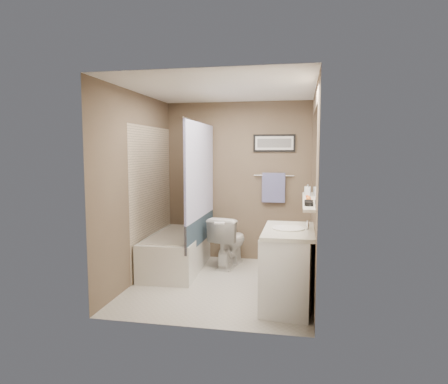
% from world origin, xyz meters
% --- Properties ---
extents(ground, '(2.50, 2.50, 0.00)m').
position_xyz_m(ground, '(0.00, 0.00, 0.00)').
color(ground, beige).
rests_on(ground, ground).
extents(ceiling, '(2.20, 2.50, 0.04)m').
position_xyz_m(ceiling, '(0.00, 0.00, 2.38)').
color(ceiling, white).
rests_on(ceiling, wall_back).
extents(wall_back, '(2.20, 0.04, 2.40)m').
position_xyz_m(wall_back, '(0.00, 1.23, 1.20)').
color(wall_back, brown).
rests_on(wall_back, ground).
extents(wall_front, '(2.20, 0.04, 2.40)m').
position_xyz_m(wall_front, '(0.00, -1.23, 1.20)').
color(wall_front, brown).
rests_on(wall_front, ground).
extents(wall_left, '(0.04, 2.50, 2.40)m').
position_xyz_m(wall_left, '(-1.08, 0.00, 1.20)').
color(wall_left, brown).
rests_on(wall_left, ground).
extents(wall_right, '(0.04, 2.50, 2.40)m').
position_xyz_m(wall_right, '(1.08, 0.00, 1.20)').
color(wall_right, brown).
rests_on(wall_right, ground).
extents(tile_surround, '(0.02, 1.55, 2.00)m').
position_xyz_m(tile_surround, '(-1.09, 0.50, 1.00)').
color(tile_surround, beige).
rests_on(tile_surround, wall_left).
extents(curtain_rod, '(0.02, 1.55, 0.02)m').
position_xyz_m(curtain_rod, '(-0.40, 0.50, 2.05)').
color(curtain_rod, silver).
rests_on(curtain_rod, wall_left).
extents(curtain_upper, '(0.03, 1.45, 1.28)m').
position_xyz_m(curtain_upper, '(-0.40, 0.50, 1.40)').
color(curtain_upper, white).
rests_on(curtain_upper, curtain_rod).
extents(curtain_lower, '(0.03, 1.45, 0.36)m').
position_xyz_m(curtain_lower, '(-0.40, 0.50, 0.58)').
color(curtain_lower, '#273B4A').
rests_on(curtain_lower, curtain_rod).
extents(mirror, '(0.02, 1.60, 1.00)m').
position_xyz_m(mirror, '(1.09, -0.15, 1.62)').
color(mirror, silver).
rests_on(mirror, wall_right).
extents(shelf, '(0.12, 1.60, 0.03)m').
position_xyz_m(shelf, '(1.04, -0.15, 1.10)').
color(shelf, silver).
rests_on(shelf, wall_right).
extents(towel_bar, '(0.60, 0.02, 0.02)m').
position_xyz_m(towel_bar, '(0.55, 1.22, 1.30)').
color(towel_bar, silver).
rests_on(towel_bar, wall_back).
extents(towel, '(0.34, 0.05, 0.44)m').
position_xyz_m(towel, '(0.55, 1.20, 1.12)').
color(towel, '#8C91CC').
rests_on(towel, towel_bar).
extents(art_frame, '(0.62, 0.02, 0.26)m').
position_xyz_m(art_frame, '(0.55, 1.23, 1.78)').
color(art_frame, black).
rests_on(art_frame, wall_back).
extents(art_mat, '(0.56, 0.00, 0.20)m').
position_xyz_m(art_mat, '(0.55, 1.22, 1.78)').
color(art_mat, white).
rests_on(art_mat, art_frame).
extents(art_image, '(0.50, 0.00, 0.13)m').
position_xyz_m(art_image, '(0.55, 1.22, 1.78)').
color(art_image, '#595959').
rests_on(art_image, art_mat).
extents(door, '(0.80, 0.02, 2.00)m').
position_xyz_m(door, '(0.55, -1.24, 1.00)').
color(door, silver).
rests_on(door, wall_front).
extents(door_handle, '(0.10, 0.02, 0.02)m').
position_xyz_m(door_handle, '(0.22, -1.19, 1.00)').
color(door_handle, silver).
rests_on(door_handle, door).
extents(bathtub, '(0.77, 1.53, 0.50)m').
position_xyz_m(bathtub, '(-0.75, 0.52, 0.25)').
color(bathtub, silver).
rests_on(bathtub, ground).
extents(tub_rim, '(0.56, 1.36, 0.02)m').
position_xyz_m(tub_rim, '(-0.75, 0.52, 0.50)').
color(tub_rim, beige).
rests_on(tub_rim, bathtub).
extents(toilet, '(0.54, 0.78, 0.74)m').
position_xyz_m(toilet, '(-0.06, 0.83, 0.37)').
color(toilet, white).
rests_on(toilet, ground).
extents(vanity, '(0.60, 0.95, 0.80)m').
position_xyz_m(vanity, '(0.85, -0.53, 0.40)').
color(vanity, white).
rests_on(vanity, ground).
extents(countertop, '(0.54, 0.96, 0.04)m').
position_xyz_m(countertop, '(0.84, -0.53, 0.82)').
color(countertop, beige).
rests_on(countertop, vanity).
extents(sink_basin, '(0.34, 0.34, 0.01)m').
position_xyz_m(sink_basin, '(0.83, -0.53, 0.85)').
color(sink_basin, white).
rests_on(sink_basin, countertop).
extents(faucet_spout, '(0.02, 0.02, 0.10)m').
position_xyz_m(faucet_spout, '(1.03, -0.53, 0.89)').
color(faucet_spout, silver).
rests_on(faucet_spout, countertop).
extents(faucet_knob, '(0.05, 0.05, 0.05)m').
position_xyz_m(faucet_knob, '(1.03, -0.43, 0.87)').
color(faucet_knob, silver).
rests_on(faucet_knob, countertop).
extents(candle_bowl_near, '(0.09, 0.09, 0.04)m').
position_xyz_m(candle_bowl_near, '(1.04, -0.69, 1.14)').
color(candle_bowl_near, black).
rests_on(candle_bowl_near, shelf).
extents(candle_bowl_far, '(0.09, 0.09, 0.04)m').
position_xyz_m(candle_bowl_far, '(1.04, -0.52, 1.14)').
color(candle_bowl_far, black).
rests_on(candle_bowl_far, shelf).
extents(hair_brush_front, '(0.06, 0.22, 0.04)m').
position_xyz_m(hair_brush_front, '(1.04, -0.27, 1.14)').
color(hair_brush_front, orange).
rests_on(hair_brush_front, shelf).
extents(hair_brush_back, '(0.06, 0.22, 0.04)m').
position_xyz_m(hair_brush_back, '(1.04, -0.16, 1.14)').
color(hair_brush_back, '#CA4D1C').
rests_on(hair_brush_back, shelf).
extents(pink_comb, '(0.04, 0.16, 0.01)m').
position_xyz_m(pink_comb, '(1.04, 0.02, 1.12)').
color(pink_comb, pink).
rests_on(pink_comb, shelf).
extents(glass_jar, '(0.08, 0.08, 0.10)m').
position_xyz_m(glass_jar, '(1.04, 0.41, 1.17)').
color(glass_jar, white).
rests_on(glass_jar, shelf).
extents(soap_bottle, '(0.07, 0.07, 0.14)m').
position_xyz_m(soap_bottle, '(1.04, 0.23, 1.19)').
color(soap_bottle, '#999999').
rests_on(soap_bottle, shelf).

